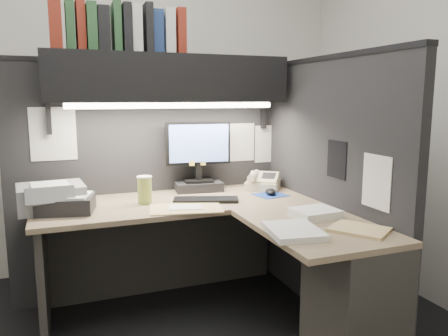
{
  "coord_description": "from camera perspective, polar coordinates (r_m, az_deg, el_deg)",
  "views": [
    {
      "loc": [
        -0.57,
        -2.08,
        1.38
      ],
      "look_at": [
        0.42,
        0.51,
        0.93
      ],
      "focal_mm": 35.0,
      "sensor_mm": 36.0,
      "label": 1
    }
  ],
  "objects": [
    {
      "name": "coffee_cup",
      "position": [
        2.73,
        -10.32,
        -2.94
      ],
      "size": [
        0.09,
        0.09,
        0.16
      ],
      "primitive_type": "cylinder",
      "rotation": [
        0.0,
        0.0,
        -0.08
      ],
      "color": "#BFB84C",
      "rests_on": "desk"
    },
    {
      "name": "telephone",
      "position": [
        3.15,
        5.09,
        -1.89
      ],
      "size": [
        0.32,
        0.32,
        0.09
      ],
      "primitive_type": "cube",
      "rotation": [
        0.0,
        0.0,
        -0.62
      ],
      "color": "beige",
      "rests_on": "desk"
    },
    {
      "name": "monitor",
      "position": [
        3.05,
        -3.36,
        0.58
      ],
      "size": [
        0.45,
        0.23,
        0.48
      ],
      "rotation": [
        0.0,
        0.0,
        -0.11
      ],
      "color": "black",
      "rests_on": "desk"
    },
    {
      "name": "pinned_papers",
      "position": [
        2.84,
        -0.28,
        2.63
      ],
      "size": [
        1.76,
        1.31,
        0.51
      ],
      "color": "white",
      "rests_on": "partition_back"
    },
    {
      "name": "overhead_shelf",
      "position": [
        2.92,
        -7.2,
        11.5
      ],
      "size": [
        1.55,
        0.34,
        0.3
      ],
      "primitive_type": "cube",
      "color": "black",
      "rests_on": "partition_back"
    },
    {
      "name": "keyboard",
      "position": [
        2.77,
        -2.38,
        -4.17
      ],
      "size": [
        0.43,
        0.26,
        0.02
      ],
      "primitive_type": "cube",
      "rotation": [
        0.0,
        0.0,
        -0.33
      ],
      "color": "black",
      "rests_on": "desk"
    },
    {
      "name": "manila_stack",
      "position": [
        2.27,
        17.27,
        -7.68
      ],
      "size": [
        0.32,
        0.34,
        0.02
      ],
      "primitive_type": "cube",
      "rotation": [
        0.0,
        0.0,
        0.6
      ],
      "color": "tan",
      "rests_on": "desk"
    },
    {
      "name": "desk",
      "position": [
        2.49,
        4.5,
        -12.93
      ],
      "size": [
        1.7,
        1.53,
        0.73
      ],
      "color": "#998561",
      "rests_on": "floor"
    },
    {
      "name": "wall_front",
      "position": [
        0.82,
        23.69,
        6.41
      ],
      "size": [
        3.5,
        0.04,
        2.7
      ],
      "primitive_type": "cube",
      "color": "white",
      "rests_on": "floor"
    },
    {
      "name": "printer",
      "position": [
        2.75,
        -21.65,
        -3.56
      ],
      "size": [
        0.39,
        0.34,
        0.15
      ],
      "primitive_type": "cube",
      "rotation": [
        0.0,
        0.0,
        0.09
      ],
      "color": "gray",
      "rests_on": "desk"
    },
    {
      "name": "open_folder",
      "position": [
        2.59,
        -5.02,
        -5.24
      ],
      "size": [
        0.47,
        0.35,
        0.01
      ],
      "primitive_type": "cube",
      "rotation": [
        0.0,
        0.0,
        -0.2
      ],
      "color": "tan",
      "rests_on": "desk"
    },
    {
      "name": "task_light_tube",
      "position": [
        2.78,
        -6.43,
        8.13
      ],
      "size": [
        1.32,
        0.04,
        0.04
      ],
      "primitive_type": "cylinder",
      "rotation": [
        0.0,
        1.57,
        0.0
      ],
      "color": "white",
      "rests_on": "overhead_shelf"
    },
    {
      "name": "partition_back",
      "position": [
        3.13,
        -9.42,
        -1.61
      ],
      "size": [
        1.9,
        0.06,
        1.6
      ],
      "primitive_type": "cube",
      "color": "black",
      "rests_on": "floor"
    },
    {
      "name": "paper_stack_b",
      "position": [
        2.14,
        9.07,
        -8.13
      ],
      "size": [
        0.28,
        0.33,
        0.03
      ],
      "primitive_type": "cube",
      "rotation": [
        0.0,
        0.0,
        -0.16
      ],
      "color": "white",
      "rests_on": "desk"
    },
    {
      "name": "binder_row",
      "position": [
        2.89,
        -13.54,
        17.15
      ],
      "size": [
        0.81,
        0.25,
        0.31
      ],
      "color": "maroon",
      "rests_on": "overhead_shelf"
    },
    {
      "name": "mousepad",
      "position": [
        2.95,
        6.1,
        -3.52
      ],
      "size": [
        0.23,
        0.21,
        0.0
      ],
      "primitive_type": "cube",
      "rotation": [
        0.0,
        0.0,
        0.18
      ],
      "color": "#1B3B95",
      "rests_on": "desk"
    },
    {
      "name": "paper_stack_a",
      "position": [
        2.45,
        11.8,
        -5.8
      ],
      "size": [
        0.25,
        0.22,
        0.05
      ],
      "primitive_type": "cube",
      "rotation": [
        0.0,
        0.0,
        0.07
      ],
      "color": "white",
      "rests_on": "desk"
    },
    {
      "name": "partition_right",
      "position": [
        2.8,
        13.29,
        -2.98
      ],
      "size": [
        0.06,
        1.5,
        1.6
      ],
      "primitive_type": "cube",
      "color": "black",
      "rests_on": "floor"
    },
    {
      "name": "notebook_stack",
      "position": [
        2.66,
        -19.89,
        -4.48
      ],
      "size": [
        0.34,
        0.31,
        0.09
      ],
      "primitive_type": "cube",
      "rotation": [
        0.0,
        0.0,
        -0.21
      ],
      "color": "black",
      "rests_on": "desk"
    },
    {
      "name": "mouse",
      "position": [
        2.95,
        6.09,
        -3.1
      ],
      "size": [
        0.09,
        0.12,
        0.04
      ],
      "primitive_type": "ellipsoid",
      "rotation": [
        0.0,
        0.0,
        -0.25
      ],
      "color": "black",
      "rests_on": "mousepad"
    },
    {
      "name": "wall_back",
      "position": [
        3.63,
        -11.94,
        8.54
      ],
      "size": [
        3.5,
        0.04,
        2.7
      ],
      "primitive_type": "cube",
      "color": "white",
      "rests_on": "floor"
    }
  ]
}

